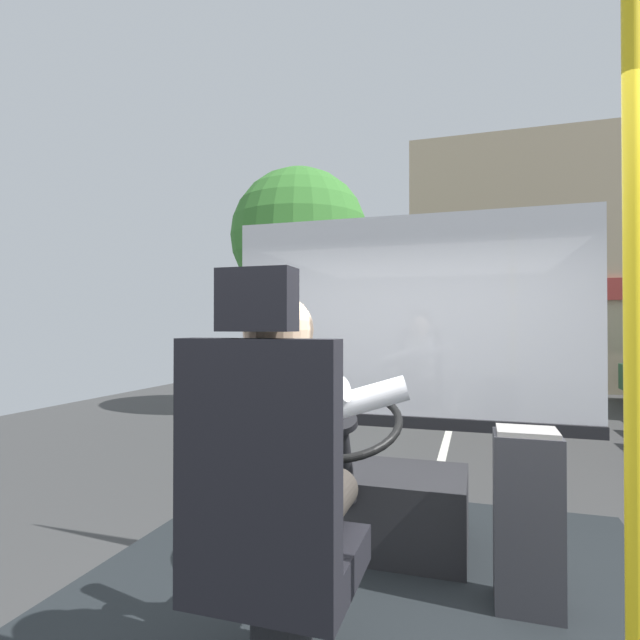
% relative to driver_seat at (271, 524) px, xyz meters
% --- Properties ---
extents(ground, '(18.00, 44.00, 0.06)m').
position_rel_driver_seat_xyz_m(ground, '(0.12, 9.28, -1.31)').
color(ground, '#383838').
extents(driver_seat, '(0.48, 0.48, 1.34)m').
position_rel_driver_seat_xyz_m(driver_seat, '(0.00, 0.00, 0.00)').
color(driver_seat, black).
rests_on(driver_seat, bus_floor).
extents(bus_driver, '(0.76, 0.55, 0.80)m').
position_rel_driver_seat_xyz_m(bus_driver, '(0.00, 0.12, 0.20)').
color(bus_driver, '#332D28').
rests_on(bus_driver, driver_seat).
extents(steering_console, '(1.10, 1.00, 0.86)m').
position_rel_driver_seat_xyz_m(steering_console, '(-0.00, 1.23, -0.35)').
color(steering_console, black).
rests_on(steering_console, bus_floor).
extents(handrail_pole, '(0.04, 0.04, 2.17)m').
position_rel_driver_seat_xyz_m(handrail_pole, '(0.96, -0.01, 0.51)').
color(handrail_pole, yellow).
rests_on(handrail_pole, bus_floor).
extents(fare_box, '(0.27, 0.22, 0.74)m').
position_rel_driver_seat_xyz_m(fare_box, '(0.80, 0.85, -0.21)').
color(fare_box, '#333338').
rests_on(fare_box, bus_floor).
extents(windshield_panel, '(2.50, 0.08, 1.48)m').
position_rel_driver_seat_xyz_m(windshield_panel, '(0.12, 2.10, 0.47)').
color(windshield_panel, silver).
extents(street_tree, '(2.96, 2.96, 5.29)m').
position_rel_driver_seat_xyz_m(street_tree, '(-3.05, 8.77, 2.50)').
color(street_tree, '#4C3828').
rests_on(street_tree, ground).
extents(shop_building, '(11.24, 6.07, 7.58)m').
position_rel_driver_seat_xyz_m(shop_building, '(4.27, 16.98, 2.51)').
color(shop_building, tan).
rests_on(shop_building, ground).
extents(parked_car_white, '(1.82, 3.84, 1.47)m').
position_rel_driver_seat_xyz_m(parked_car_white, '(5.12, 16.77, -0.53)').
color(parked_car_white, silver).
rests_on(parked_car_white, ground).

